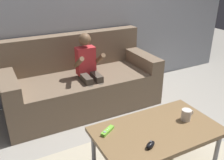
% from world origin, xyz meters
% --- Properties ---
extents(wall_back, '(4.95, 0.05, 2.50)m').
position_xyz_m(wall_back, '(0.00, 1.79, 1.25)').
color(wall_back, '#999EA8').
rests_on(wall_back, ground).
extents(couch, '(1.85, 0.80, 0.87)m').
position_xyz_m(couch, '(-0.19, 1.40, 0.30)').
color(couch, '#75604C').
rests_on(couch, ground).
extents(person_seated_on_couch, '(0.31, 0.37, 0.95)m').
position_xyz_m(person_seated_on_couch, '(-0.15, 1.22, 0.55)').
color(person_seated_on_couch, '#4C4238').
rests_on(person_seated_on_couch, ground).
extents(coffee_table, '(0.99, 0.58, 0.46)m').
position_xyz_m(coffee_table, '(-0.08, 0.00, 0.42)').
color(coffee_table, brown).
rests_on(coffee_table, ground).
extents(game_remote_lime_near_edge, '(0.14, 0.10, 0.03)m').
position_xyz_m(game_remote_lime_near_edge, '(-0.45, 0.15, 0.47)').
color(game_remote_lime_near_edge, '#72C638').
rests_on(game_remote_lime_near_edge, coffee_table).
extents(nunchuk_black, '(0.10, 0.08, 0.05)m').
position_xyz_m(nunchuk_black, '(-0.26, -0.15, 0.48)').
color(nunchuk_black, black).
rests_on(nunchuk_black, coffee_table).
extents(coffee_mug, '(0.12, 0.08, 0.09)m').
position_xyz_m(coffee_mug, '(0.21, 0.00, 0.50)').
color(coffee_mug, silver).
rests_on(coffee_mug, coffee_table).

